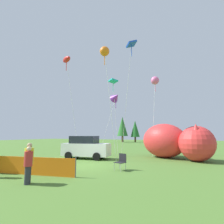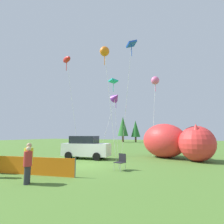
# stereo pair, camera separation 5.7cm
# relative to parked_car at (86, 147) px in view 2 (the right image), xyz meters

# --- Properties ---
(ground_plane) EXTENTS (120.00, 120.00, 0.00)m
(ground_plane) POSITION_rel_parked_car_xyz_m (1.88, -2.68, -0.98)
(ground_plane) COLOR #4C752D
(parked_car) EXTENTS (4.33, 2.33, 1.97)m
(parked_car) POSITION_rel_parked_car_xyz_m (0.00, 0.00, 0.00)
(parked_car) COLOR white
(parked_car) RESTS_ON ground
(folding_chair) EXTENTS (0.68, 0.68, 0.96)m
(folding_chair) POSITION_rel_parked_car_xyz_m (4.67, -3.23, -0.42)
(folding_chair) COLOR black
(folding_chair) RESTS_ON ground
(inflatable_cat) EXTENTS (6.67, 4.96, 3.10)m
(inflatable_cat) POSITION_rel_parked_car_xyz_m (6.97, 3.33, 0.46)
(inflatable_cat) COLOR red
(inflatable_cat) RESTS_ON ground
(safety_fence) EXTENTS (6.84, 1.43, 1.01)m
(safety_fence) POSITION_rel_parked_car_xyz_m (-0.05, -6.57, -0.52)
(safety_fence) COLOR orange
(safety_fence) RESTS_ON ground
(spectator_in_blue_shirt) EXTENTS (0.38, 0.38, 1.72)m
(spectator_in_blue_shirt) POSITION_rel_parked_car_xyz_m (2.08, -7.59, -0.04)
(spectator_in_blue_shirt) COLOR #2D2D38
(spectator_in_blue_shirt) RESTS_ON ground
(spectator_in_black_shirt) EXTENTS (0.34, 0.34, 1.58)m
(spectator_in_black_shirt) POSITION_rel_parked_car_xyz_m (2.21, -7.71, -0.12)
(spectator_in_black_shirt) COLOR #2D2D38
(spectator_in_black_shirt) RESTS_ON ground
(kite_teal_diamond) EXTENTS (1.51, 1.28, 8.68)m
(kite_teal_diamond) POSITION_rel_parked_car_xyz_m (0.18, 5.33, 7.36)
(kite_teal_diamond) COLOR silver
(kite_teal_diamond) RESTS_ON ground
(kite_orange_flower) EXTENTS (1.67, 0.87, 10.05)m
(kite_orange_flower) POSITION_rel_parked_car_xyz_m (1.73, 0.15, 8.59)
(kite_orange_flower) COLOR silver
(kite_orange_flower) RESTS_ON ground
(kite_red_lizard) EXTENTS (3.61, 1.79, 10.97)m
(kite_red_lizard) POSITION_rel_parked_car_xyz_m (-3.88, 1.60, 9.47)
(kite_red_lizard) COLOR silver
(kite_red_lizard) RESTS_ON ground
(kite_purple_delta) EXTENTS (1.59, 3.12, 6.94)m
(kite_purple_delta) POSITION_rel_parked_car_xyz_m (0.92, 4.40, 5.31)
(kite_purple_delta) COLOR silver
(kite_purple_delta) RESTS_ON ground
(kite_blue_box) EXTENTS (2.09, 1.39, 11.36)m
(kite_blue_box) POSITION_rel_parked_car_xyz_m (3.48, 2.50, 9.81)
(kite_blue_box) COLOR silver
(kite_blue_box) RESTS_ON ground
(kite_pink_octopus) EXTENTS (0.93, 3.43, 8.75)m
(kite_pink_octopus) POSITION_rel_parked_car_xyz_m (4.91, 6.56, 7.28)
(kite_pink_octopus) COLOR silver
(kite_pink_octopus) RESTS_ON ground
(horizon_tree_east) EXTENTS (2.56, 2.56, 6.10)m
(horizon_tree_east) POSITION_rel_parked_car_xyz_m (-6.53, 34.48, 2.77)
(horizon_tree_east) COLOR brown
(horizon_tree_east) RESTS_ON ground
(horizon_tree_mid) EXTENTS (3.02, 3.02, 7.20)m
(horizon_tree_mid) POSITION_rel_parked_car_xyz_m (-9.81, 33.05, 3.45)
(horizon_tree_mid) COLOR brown
(horizon_tree_mid) RESTS_ON ground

